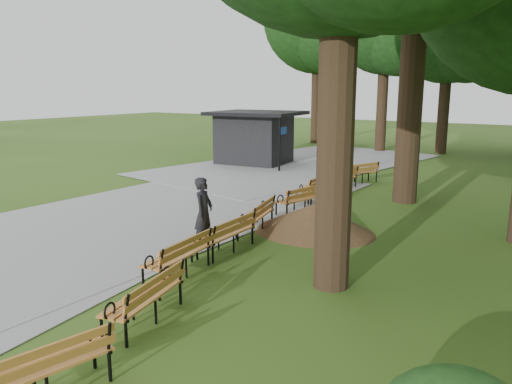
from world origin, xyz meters
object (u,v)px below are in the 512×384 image
Objects in this scene: bench_2 at (177,256)px; bench_6 at (312,187)px; bench_5 at (300,199)px; dirt_mound at (314,218)px; bench_1 at (144,297)px; bench_4 at (255,216)px; person at (204,213)px; bench_8 at (359,173)px; bench_7 at (338,179)px; lamp_post at (338,132)px; kiosk at (254,138)px; bench_0 at (39,368)px; bench_3 at (226,234)px.

bench_2 is 1.00× the size of bench_6.
bench_6 is at bearing -151.38° from bench_5.
bench_1 is at bearing -89.80° from dirt_mound.
bench_2 is 3.63m from bench_4.
person is 0.91× the size of bench_2.
bench_1 is at bearing 0.66° from bench_4.
person is at bearing -3.31° from bench_6.
person is 0.91× the size of bench_8.
dirt_mound is at bearing 30.67° from bench_7.
bench_7 is 1.71m from bench_8.
lamp_post is 1.50× the size of bench_5.
bench_5 is at bearing 19.26° from bench_7.
bench_1 is 1.00× the size of bench_5.
bench_2 is (7.25, -13.96, -0.89)m from kiosk.
person is at bearing -162.77° from bench_2.
bench_1 is at bearing 22.69° from bench_5.
bench_7 is at bearing 107.48° from dirt_mound.
person reaches higher than bench_0.
bench_0 is at bearing 13.75° from bench_2.
bench_0 is 2.29m from bench_1.
kiosk is at bearing -164.81° from bench_1.
bench_0 and bench_3 have the same top height.
bench_4 and bench_8 have the same top height.
bench_3 is 1.00× the size of bench_7.
bench_5 is at bearing -176.72° from bench_3.
bench_7 is at bearing 170.08° from bench_4.
lamp_post is 1.50× the size of bench_2.
bench_6 is (6.32, -6.01, -0.89)m from kiosk.
dirt_mound is at bearing 35.25° from bench_8.
bench_8 is (-0.61, 9.88, 0.00)m from bench_3.
bench_2 is at bearing -69.15° from kiosk.
kiosk reaches higher than bench_4.
kiosk is 1.51× the size of dirt_mound.
bench_5 is (6.83, -7.84, -0.89)m from kiosk.
bench_5 is 1.00× the size of bench_7.
lamp_post is 1.86m from bench_8.
bench_2 and bench_3 have the same top height.
person is at bearing -85.15° from lamp_post.
lamp_post is 1.50× the size of bench_3.
lamp_post is at bearing -10.23° from person.
bench_6 is at bearing -13.33° from person.
bench_5 is at bearing -19.35° from person.
bench_2 reaches higher than dirt_mound.
dirt_mound is 6.31m from bench_1.
dirt_mound is (8.17, -9.51, -0.94)m from kiosk.
bench_1 is 9.98m from bench_6.
bench_3 is at bearing -176.56° from bench_1.
bench_4 is at bearing -178.22° from bench_2.
bench_4 is at bearing -153.57° from bench_0.
bench_3 is 4.31m from bench_5.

